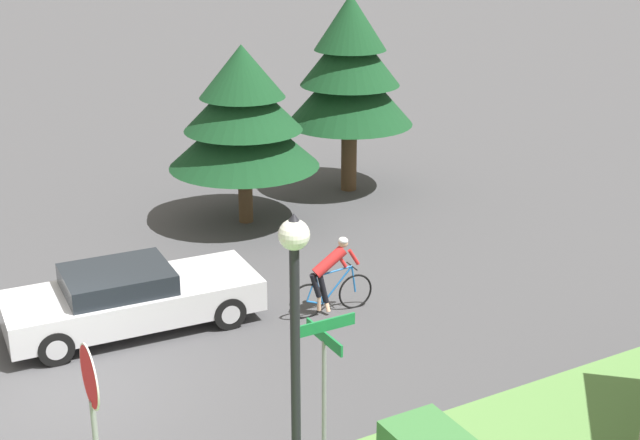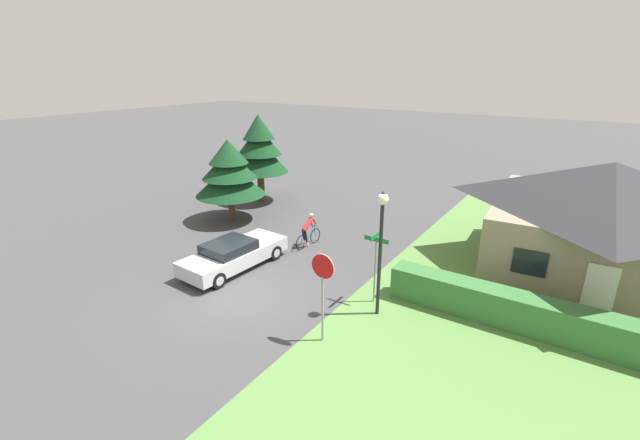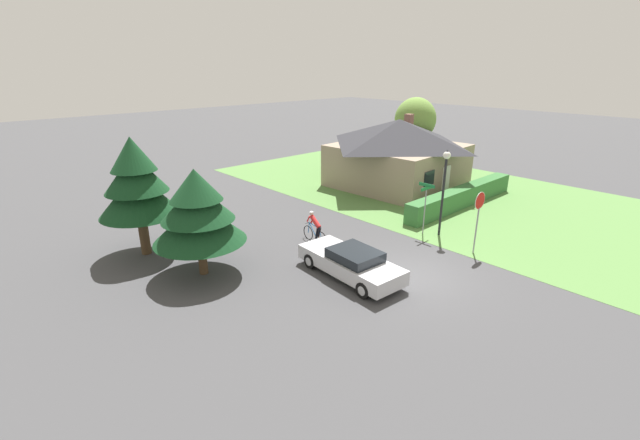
{
  "view_description": "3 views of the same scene",
  "coord_description": "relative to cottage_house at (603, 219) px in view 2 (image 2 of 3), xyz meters",
  "views": [
    {
      "loc": [
        13.08,
        -2.6,
        7.7
      ],
      "look_at": [
        -2.24,
        5.95,
        1.27
      ],
      "focal_mm": 50.0,
      "sensor_mm": 36.0,
      "label": 1
    },
    {
      "loc": [
        9.97,
        -9.89,
        7.91
      ],
      "look_at": [
        -0.49,
        6.14,
        1.04
      ],
      "focal_mm": 24.0,
      "sensor_mm": 36.0,
      "label": 2
    },
    {
      "loc": [
        -13.3,
        -8.94,
        8.16
      ],
      "look_at": [
        -0.36,
        5.12,
        1.15
      ],
      "focal_mm": 24.0,
      "sensor_mm": 36.0,
      "label": 3
    }
  ],
  "objects": [
    {
      "name": "hedge_row",
      "position": [
        -0.86,
        -5.63,
        -1.81
      ],
      "size": [
        10.34,
        0.9,
        1.16
      ],
      "primitive_type": "cube",
      "color": "#387038",
      "rests_on": "ground"
    },
    {
      "name": "stop_sign",
      "position": [
        -6.67,
        -9.62,
        -0.3
      ],
      "size": [
        0.8,
        0.07,
        2.9
      ],
      "rotation": [
        0.0,
        0.0,
        3.12
      ],
      "color": "gray",
      "rests_on": "ground"
    },
    {
      "name": "cottage_house",
      "position": [
        0.0,
        0.0,
        0.0
      ],
      "size": [
        8.69,
        8.59,
        4.72
      ],
      "rotation": [
        0.0,
        0.0,
        0.06
      ],
      "color": "gray",
      "rests_on": "ground"
    },
    {
      "name": "street_name_sign",
      "position": [
        -6.39,
        -6.68,
        -0.56
      ],
      "size": [
        0.9,
        0.9,
        2.63
      ],
      "color": "gray",
      "rests_on": "ground"
    },
    {
      "name": "ground_plane",
      "position": [
        -10.64,
        -9.07,
        -2.39
      ],
      "size": [
        140.0,
        140.0,
        0.0
      ],
      "primitive_type": "plane",
      "color": "#424244"
    },
    {
      "name": "street_lamp",
      "position": [
        -5.93,
        -7.33,
        0.65
      ],
      "size": [
        0.37,
        0.37,
        4.33
      ],
      "color": "black",
      "rests_on": "ground"
    },
    {
      "name": "conifer_tall_near",
      "position": [
        -16.74,
        -3.09,
        0.32
      ],
      "size": [
        3.69,
        3.69,
        4.41
      ],
      "color": "#4C3823",
      "rests_on": "ground"
    },
    {
      "name": "conifer_tall_far",
      "position": [
        -17.7,
        0.47,
        0.94
      ],
      "size": [
        3.42,
        3.42,
        5.31
      ],
      "color": "#4C3823",
      "rests_on": "ground"
    },
    {
      "name": "cyclist",
      "position": [
        -11.2,
        -3.82,
        -1.65
      ],
      "size": [
        0.44,
        1.78,
        1.56
      ],
      "rotation": [
        0.0,
        0.0,
        1.5
      ],
      "color": "black",
      "rests_on": "ground"
    },
    {
      "name": "grass_verge_right",
      "position": [
        0.76,
        -5.07,
        -2.38
      ],
      "size": [
        16.0,
        36.0,
        0.01
      ],
      "primitive_type": "cube",
      "color": "#568442",
      "rests_on": "ground"
    },
    {
      "name": "sedan_left_lane",
      "position": [
        -12.48,
        -7.4,
        -1.78
      ],
      "size": [
        2.05,
        4.79,
        1.23
      ],
      "rotation": [
        0.0,
        0.0,
        1.51
      ],
      "color": "#BCBCC1",
      "rests_on": "ground"
    }
  ]
}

